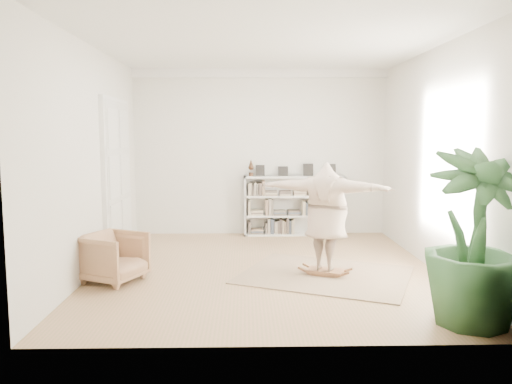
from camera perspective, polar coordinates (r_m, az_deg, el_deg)
The scene contains 9 objects.
floor at distance 8.28m, azimuth 1.07°, elevation -8.82°, with size 6.00×6.00×0.00m, color #967B4D.
room_shell at distance 11.00m, azimuth 0.47°, elevation 13.44°, with size 6.00×6.00×6.00m.
doors at distance 9.61m, azimuth -15.57°, elevation 1.58°, with size 0.09×1.78×2.92m.
bookshelf at distance 10.96m, azimuth 4.37°, elevation -1.63°, with size 2.20×0.35×1.64m.
armchair at distance 7.82m, azimuth -15.95°, elevation -7.19°, with size 0.79×0.82×0.74m, color tan.
rug at distance 8.00m, azimuth 7.92°, elevation -9.37°, with size 2.50×2.00×0.02m, color tan.
rocker_board at distance 7.98m, azimuth 7.93°, elevation -8.93°, with size 0.64×0.53×0.12m.
person at distance 7.79m, azimuth 8.03°, elevation -2.50°, with size 2.06×0.56×1.68m, color #CCAF99.
houseplant at distance 6.26m, azimuth 23.70°, elevation -4.79°, with size 1.15×1.15×2.05m, color #2B562B.
Camera 1 is at (-0.33, -7.97, 2.20)m, focal length 35.00 mm.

